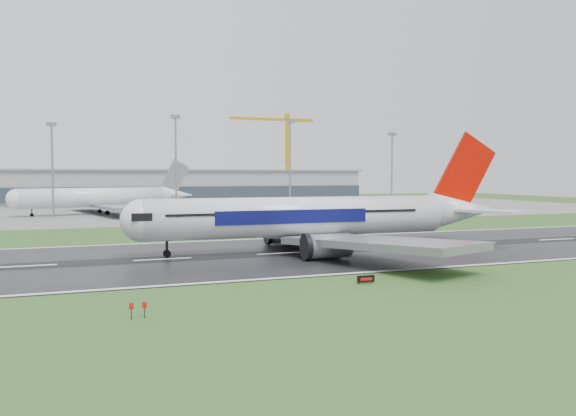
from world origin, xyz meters
name	(u,v)px	position (x,y,z in m)	size (l,w,h in m)	color
ground	(163,260)	(0.00, 0.00, 0.00)	(520.00, 520.00, 0.00)	#294F1D
runway	(163,259)	(0.00, 0.00, 0.05)	(400.00, 45.00, 0.10)	black
apron	(115,211)	(0.00, 125.00, 0.04)	(400.00, 130.00, 0.08)	slate
terminal	(107,187)	(0.00, 185.00, 7.50)	(240.00, 36.00, 15.00)	gray
main_airliner	(326,192)	(28.37, 0.91, 10.33)	(69.30, 66.00, 20.46)	silver
parked_airliner	(101,187)	(-5.11, 111.57, 9.18)	(62.09, 57.81, 18.20)	silver
tower_crane	(287,157)	(93.83, 200.00, 22.90)	(46.54, 2.54, 45.80)	#BE8C09
runway_sign	(366,280)	(20.73, -28.63, 0.52)	(2.30, 0.26, 1.04)	black
floodmast_2	(52,172)	(-19.83, 100.00, 14.14)	(0.64, 0.64, 28.29)	gray
floodmast_3	(176,167)	(18.10, 100.00, 15.94)	(0.64, 0.64, 31.88)	gray
floodmast_4	(290,168)	(58.43, 100.00, 15.80)	(0.64, 0.64, 31.60)	gray
floodmast_5	(392,173)	(99.83, 100.00, 14.08)	(0.64, 0.64, 28.16)	gray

